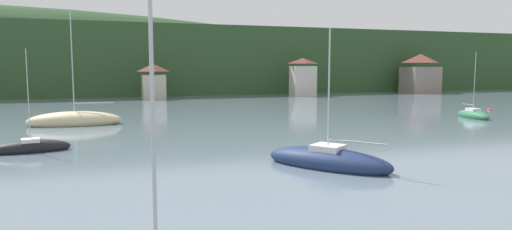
# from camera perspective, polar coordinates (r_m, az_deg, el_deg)

# --- Properties ---
(wooded_hillside) EXTENTS (352.00, 63.20, 32.18)m
(wooded_hillside) POSITION_cam_1_polar(r_m,az_deg,el_deg) (122.45, -28.39, 5.45)
(wooded_hillside) COLOR #2D4C28
(wooded_hillside) RESTS_ON ground_plane
(shore_building_west) EXTENTS (3.92, 3.96, 5.97)m
(shore_building_west) POSITION_cam_1_polar(r_m,az_deg,el_deg) (78.65, -12.83, 4.10)
(shore_building_west) COLOR #BCB29E
(shore_building_west) RESTS_ON ground_plane
(shore_building_westcentral) EXTENTS (4.64, 3.18, 7.12)m
(shore_building_westcentral) POSITION_cam_1_polar(r_m,az_deg,el_deg) (85.67, 5.95, 4.74)
(shore_building_westcentral) COLOR beige
(shore_building_westcentral) RESTS_ON ground_plane
(shore_building_central) EXTENTS (7.06, 5.66, 8.17)m
(shore_building_central) POSITION_cam_1_polar(r_m,az_deg,el_deg) (101.29, 20.06, 4.89)
(shore_building_central) COLOR gray
(shore_building_central) RESTS_ON ground_plane
(sailboat_mid_0) EXTENTS (4.88, 2.18, 6.81)m
(sailboat_mid_0) POSITION_cam_1_polar(r_m,az_deg,el_deg) (31.99, -26.59, -3.73)
(sailboat_mid_0) COLOR black
(sailboat_mid_0) RESTS_ON ground_plane
(sailboat_far_1) EXTENTS (8.40, 3.02, 10.92)m
(sailboat_far_1) POSITION_cam_1_polar(r_m,az_deg,el_deg) (45.06, -21.95, -0.68)
(sailboat_far_1) COLOR #CCBC8E
(sailboat_far_1) RESTS_ON ground_plane
(sailboat_mid_3) EXTENTS (6.10, 7.12, 7.79)m
(sailboat_mid_3) POSITION_cam_1_polar(r_m,az_deg,el_deg) (24.61, 9.06, -5.70)
(sailboat_mid_3) COLOR navy
(sailboat_mid_3) RESTS_ON ground_plane
(sailboat_far_4) EXTENTS (2.64, 5.25, 7.32)m
(sailboat_far_4) POSITION_cam_1_polar(r_m,az_deg,el_deg) (53.20, 25.74, 0.00)
(sailboat_far_4) COLOR #2D754C
(sailboat_far_4) RESTS_ON ground_plane
(mooring_buoy_near) EXTENTS (0.49, 0.49, 0.49)m
(mooring_buoy_near) POSITION_cam_1_polar(r_m,az_deg,el_deg) (63.72, 27.43, 0.54)
(mooring_buoy_near) COLOR red
(mooring_buoy_near) RESTS_ON ground_plane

